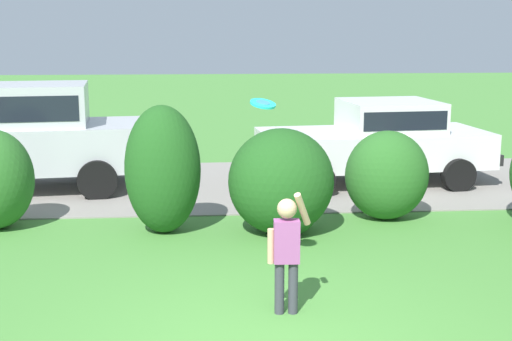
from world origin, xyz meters
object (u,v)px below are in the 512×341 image
Objects in this scene: parked_suv at (17,132)px; frisbee at (263,104)px; child_thrower at (287,246)px; parked_sedan at (378,139)px.

frisbee reaches higher than parked_suv.
parked_suv is at bearing 126.94° from frisbee.
parked_sedan is at bearing 68.04° from child_thrower.
child_thrower is at bearing -55.21° from parked_suv.
parked_suv is 7.24m from child_thrower.
frisbee is at bearing -53.06° from parked_suv.
parked_sedan is 15.65× the size of frisbee.
parked_sedan reaches higher than child_thrower.
frisbee is (3.94, -5.24, 1.01)m from parked_suv.
frisbee reaches higher than parked_sedan.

